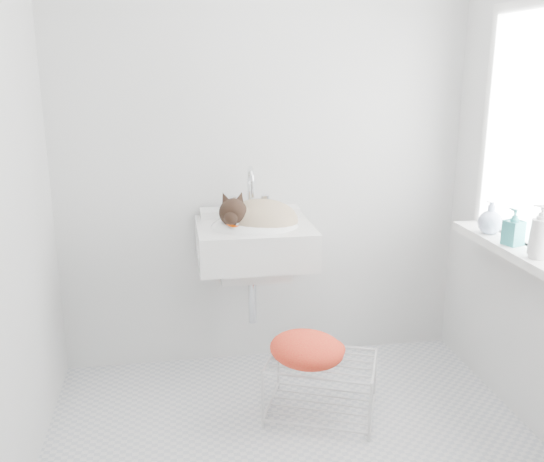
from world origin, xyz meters
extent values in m
cube|color=silver|center=(0.00, 0.00, 0.00)|extent=(2.20, 2.00, 0.02)
cube|color=silver|center=(0.00, 1.00, 1.25)|extent=(2.20, 0.02, 2.50)
cube|color=white|center=(1.09, 0.20, 1.35)|extent=(0.01, 0.80, 1.00)
cube|color=white|center=(1.07, 0.20, 1.35)|extent=(0.04, 0.90, 1.10)
cube|color=white|center=(1.01, 0.20, 0.83)|extent=(0.16, 0.88, 0.04)
cube|color=white|center=(-0.09, 0.74, 0.85)|extent=(0.58, 0.50, 0.23)
ellipsoid|color=tan|center=(-0.06, 0.73, 0.88)|extent=(0.40, 0.35, 0.19)
sphere|color=black|center=(-0.21, 0.67, 0.97)|extent=(0.15, 0.15, 0.14)
torus|color=#D83C00|center=(-0.19, 0.66, 0.93)|extent=(0.13, 0.13, 0.05)
cube|color=silver|center=(0.17, 0.33, 0.15)|extent=(0.58, 0.50, 0.29)
ellipsoid|color=#E75428|center=(0.09, 0.29, 0.32)|extent=(0.43, 0.41, 0.15)
imported|color=white|center=(1.00, 0.01, 0.85)|extent=(0.08, 0.08, 0.19)
imported|color=teal|center=(1.00, 0.20, 0.85)|extent=(0.09, 0.10, 0.17)
imported|color=silver|center=(1.00, 0.40, 0.85)|extent=(0.15, 0.15, 0.15)
camera|label=1|loc=(-0.48, -2.15, 1.62)|focal=39.68mm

